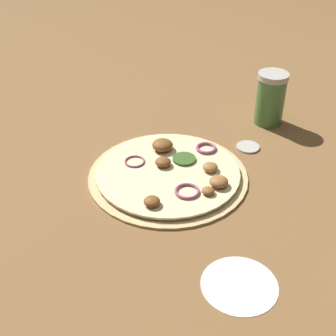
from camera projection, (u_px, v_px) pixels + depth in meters
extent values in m
plane|color=brown|center=(168.00, 177.00, 0.83)|extent=(3.00, 3.00, 0.00)
cylinder|color=#D6B77A|center=(168.00, 175.00, 0.83)|extent=(0.28, 0.28, 0.01)
cylinder|color=beige|center=(168.00, 172.00, 0.82)|extent=(0.25, 0.25, 0.00)
torus|color=#934266|center=(135.00, 161.00, 0.84)|extent=(0.04, 0.04, 0.00)
cylinder|color=#385B23|center=(184.00, 159.00, 0.85)|extent=(0.04, 0.04, 0.00)
torus|color=#A34C70|center=(206.00, 148.00, 0.88)|extent=(0.04, 0.04, 0.01)
ellipsoid|color=#996633|center=(210.00, 167.00, 0.82)|extent=(0.03, 0.03, 0.01)
ellipsoid|color=brown|center=(163.00, 145.00, 0.87)|extent=(0.04, 0.04, 0.02)
torus|color=#A34C70|center=(186.00, 192.00, 0.77)|extent=(0.04, 0.04, 0.00)
ellipsoid|color=brown|center=(152.00, 201.00, 0.74)|extent=(0.03, 0.03, 0.01)
ellipsoid|color=#996633|center=(219.00, 182.00, 0.78)|extent=(0.03, 0.03, 0.02)
ellipsoid|color=brown|center=(161.00, 163.00, 0.83)|extent=(0.03, 0.03, 0.01)
ellipsoid|color=brown|center=(208.00, 191.00, 0.77)|extent=(0.02, 0.02, 0.01)
cylinder|color=#4C7F42|center=(270.00, 101.00, 0.96)|extent=(0.06, 0.06, 0.10)
cylinder|color=beige|center=(274.00, 76.00, 0.93)|extent=(0.06, 0.06, 0.01)
cylinder|color=beige|center=(248.00, 146.00, 0.90)|extent=(0.04, 0.04, 0.01)
cylinder|color=white|center=(239.00, 285.00, 0.63)|extent=(0.10, 0.10, 0.00)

